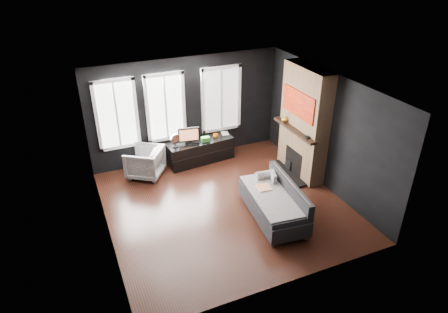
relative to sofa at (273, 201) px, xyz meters
name	(u,v)px	position (x,y,z in m)	size (l,w,h in m)	color
floor	(225,205)	(-0.74, 0.78, -0.41)	(5.00, 5.00, 0.00)	black
ceiling	(225,88)	(-0.74, 0.78, 2.29)	(5.00, 5.00, 0.00)	white
wall_back	(186,109)	(-0.74, 3.28, 0.94)	(5.00, 0.02, 2.70)	black
wall_left	(100,176)	(-3.24, 0.78, 0.94)	(0.02, 5.00, 2.70)	black
wall_right	(326,131)	(1.76, 0.78, 0.94)	(0.02, 5.00, 2.70)	black
windows	(167,72)	(-1.19, 3.24, 1.97)	(4.00, 0.16, 1.76)	white
fireplace	(304,122)	(1.56, 1.38, 0.94)	(0.70, 1.62, 2.70)	#93724C
sofa	(273,201)	(0.00, 0.00, 0.00)	(0.95, 1.90, 0.81)	black
stripe_pillow	(273,180)	(0.26, 0.48, 0.18)	(0.08, 0.34, 0.34)	gray
armchair	(145,161)	(-2.04, 2.73, 0.00)	(0.79, 0.74, 0.82)	silver
media_console	(200,151)	(-0.54, 2.88, -0.11)	(1.74, 0.54, 0.60)	black
monitor	(189,135)	(-0.85, 2.85, 0.44)	(0.55, 0.12, 0.49)	black
desk_fan	(175,141)	(-1.23, 2.78, 0.37)	(0.26, 0.26, 0.37)	#A2A2A2
mug	(216,135)	(-0.09, 2.89, 0.26)	(0.13, 0.11, 0.13)	orange
book	(222,130)	(0.14, 3.03, 0.32)	(0.18, 0.02, 0.25)	#C1B193
storage_box	(205,139)	(-0.42, 2.80, 0.25)	(0.21, 0.13, 0.12)	#2D772A
mantel_vase	(285,119)	(1.31, 1.83, 0.90)	(0.16, 0.17, 0.16)	gold
mantel_clock	(308,137)	(1.31, 0.83, 0.84)	(0.11, 0.11, 0.04)	black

